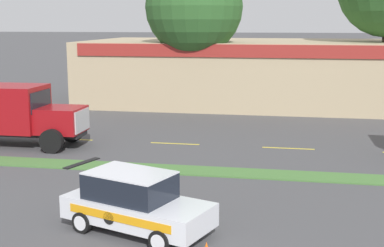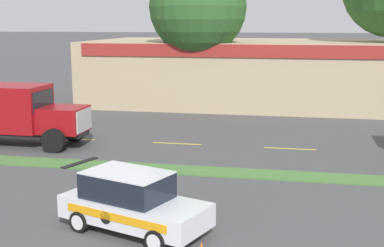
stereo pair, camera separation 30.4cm
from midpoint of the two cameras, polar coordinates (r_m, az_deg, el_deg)
The scene contains 6 objects.
grass_verge at distance 20.87m, azimuth 4.94°, elevation -5.27°, with size 120.00×1.30×0.06m, color #477538.
centre_line_3 at distance 27.52m, azimuth -12.34°, elevation -1.60°, with size 2.40×0.14×0.01m, color yellow.
centre_line_4 at distance 25.86m, azimuth -1.30°, elevation -2.15°, with size 2.40×0.14×0.01m, color yellow.
centre_line_5 at distance 25.26m, azimuth 10.76°, elevation -2.65°, with size 2.40×0.14×0.01m, color yellow.
rally_car at distance 15.12m, azimuth -5.83°, elevation -8.30°, with size 4.54×3.09×1.73m.
store_building_backdrop at distance 39.44m, azimuth 12.72°, elevation 5.35°, with size 31.25×12.10×4.47m.
Camera 2 is at (2.32, -9.25, 5.77)m, focal length 50.00 mm.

